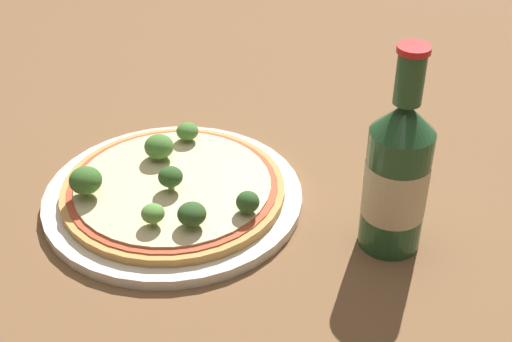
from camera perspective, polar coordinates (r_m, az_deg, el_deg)
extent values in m
plane|color=brown|center=(0.82, -7.87, -1.99)|extent=(3.00, 3.00, 0.00)
cylinder|color=silver|center=(0.80, -6.62, -2.07)|extent=(0.29, 0.29, 0.01)
cylinder|color=tan|center=(0.80, -6.63, -1.49)|extent=(0.25, 0.25, 0.01)
cylinder|color=#B74728|center=(0.79, -6.65, -1.15)|extent=(0.23, 0.23, 0.00)
cylinder|color=beige|center=(0.79, -6.66, -1.08)|extent=(0.22, 0.22, 0.00)
cylinder|color=#89A866|center=(0.78, -6.68, -1.11)|extent=(0.01, 0.01, 0.01)
ellipsoid|color=#2D5123|center=(0.77, -6.74, -0.41)|extent=(0.03, 0.03, 0.02)
cylinder|color=#89A866|center=(0.79, -13.35, -1.55)|extent=(0.01, 0.01, 0.01)
ellipsoid|color=#386628|center=(0.78, -13.48, -0.73)|extent=(0.04, 0.04, 0.03)
cylinder|color=#89A866|center=(0.73, -5.11, -4.12)|extent=(0.01, 0.01, 0.01)
ellipsoid|color=#2D5123|center=(0.72, -5.16, -3.45)|extent=(0.03, 0.03, 0.02)
cylinder|color=#89A866|center=(0.83, -7.71, 1.26)|extent=(0.01, 0.01, 0.01)
ellipsoid|color=#477A33|center=(0.83, -7.77, 1.95)|extent=(0.03, 0.03, 0.03)
cylinder|color=#89A866|center=(0.73, -8.19, -3.99)|extent=(0.01, 0.01, 0.01)
ellipsoid|color=#568E3D|center=(0.73, -8.25, -3.38)|extent=(0.02, 0.02, 0.02)
cylinder|color=#89A866|center=(0.86, -5.48, 2.67)|extent=(0.01, 0.01, 0.01)
ellipsoid|color=#477A33|center=(0.86, -5.51, 3.18)|extent=(0.03, 0.03, 0.02)
cylinder|color=#89A866|center=(0.74, -0.66, -3.09)|extent=(0.01, 0.01, 0.01)
ellipsoid|color=#2D5123|center=(0.74, -0.67, -2.49)|extent=(0.02, 0.02, 0.02)
cylinder|color=#234C28|center=(0.72, 11.05, -1.47)|extent=(0.06, 0.06, 0.13)
cylinder|color=#C6B793|center=(0.72, 11.07, -1.30)|extent=(0.06, 0.06, 0.06)
cone|color=#234C28|center=(0.68, 11.81, 4.21)|extent=(0.06, 0.06, 0.03)
cylinder|color=#234C28|center=(0.66, 12.22, 7.28)|extent=(0.03, 0.03, 0.05)
cylinder|color=red|center=(0.64, 12.53, 9.51)|extent=(0.03, 0.03, 0.01)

